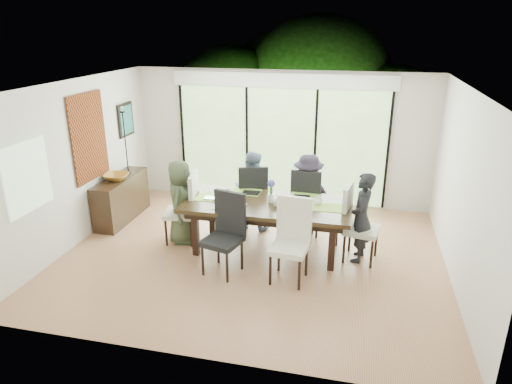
% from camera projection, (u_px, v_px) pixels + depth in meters
% --- Properties ---
extents(floor, '(6.00, 5.00, 0.01)m').
position_uv_depth(floor, '(253.00, 255.00, 7.40)').
color(floor, brown).
rests_on(floor, ground).
extents(ceiling, '(6.00, 5.00, 0.01)m').
position_uv_depth(ceiling, '(252.00, 85.00, 6.46)').
color(ceiling, white).
rests_on(ceiling, wall_back).
extents(wall_back, '(6.00, 0.02, 2.70)m').
position_uv_depth(wall_back, '(281.00, 138.00, 9.22)').
color(wall_back, silver).
rests_on(wall_back, floor).
extents(wall_front, '(6.00, 0.02, 2.70)m').
position_uv_depth(wall_front, '(195.00, 251.00, 4.63)').
color(wall_front, silver).
rests_on(wall_front, floor).
extents(wall_left, '(0.02, 5.00, 2.70)m').
position_uv_depth(wall_left, '(76.00, 163.00, 7.56)').
color(wall_left, white).
rests_on(wall_left, floor).
extents(wall_right, '(0.02, 5.00, 2.70)m').
position_uv_depth(wall_right, '(464.00, 191.00, 6.29)').
color(wall_right, silver).
rests_on(wall_right, floor).
extents(glass_doors, '(4.20, 0.02, 2.30)m').
position_uv_depth(glass_doors, '(281.00, 146.00, 9.24)').
color(glass_doors, '#598C3F').
rests_on(glass_doors, wall_back).
extents(blinds_header, '(4.40, 0.06, 0.28)m').
position_uv_depth(blinds_header, '(282.00, 80.00, 8.78)').
color(blinds_header, white).
rests_on(blinds_header, wall_back).
extents(mullion_a, '(0.05, 0.04, 2.30)m').
position_uv_depth(mullion_a, '(183.00, 140.00, 9.67)').
color(mullion_a, black).
rests_on(mullion_a, wall_back).
extents(mullion_b, '(0.05, 0.04, 2.30)m').
position_uv_depth(mullion_b, '(247.00, 144.00, 9.38)').
color(mullion_b, black).
rests_on(mullion_b, wall_back).
extents(mullion_c, '(0.05, 0.04, 2.30)m').
position_uv_depth(mullion_c, '(315.00, 148.00, 9.08)').
color(mullion_c, black).
rests_on(mullion_c, wall_back).
extents(mullion_d, '(0.05, 0.04, 2.30)m').
position_uv_depth(mullion_d, '(388.00, 152.00, 8.78)').
color(mullion_d, black).
rests_on(mullion_d, wall_back).
extents(side_window, '(0.02, 0.90, 1.00)m').
position_uv_depth(side_window, '(27.00, 177.00, 6.40)').
color(side_window, '#8CAD7F').
rests_on(side_window, wall_left).
extents(deck, '(6.00, 1.80, 0.10)m').
position_uv_depth(deck, '(287.00, 189.00, 10.52)').
color(deck, brown).
rests_on(deck, ground).
extents(rail_top, '(6.00, 0.08, 0.06)m').
position_uv_depth(rail_top, '(293.00, 154.00, 11.04)').
color(rail_top, '#4F2F22').
rests_on(rail_top, deck).
extents(foliage_left, '(3.20, 3.20, 3.20)m').
position_uv_depth(foliage_left, '(232.00, 108.00, 12.03)').
color(foliage_left, '#14380F').
rests_on(foliage_left, ground).
extents(foliage_mid, '(4.00, 4.00, 4.00)m').
position_uv_depth(foliage_mid, '(318.00, 94.00, 11.99)').
color(foliage_mid, '#14380F').
rests_on(foliage_mid, ground).
extents(foliage_right, '(2.80, 2.80, 2.80)m').
position_uv_depth(foliage_right, '(388.00, 123.00, 11.06)').
color(foliage_right, '#14380F').
rests_on(foliage_right, ground).
extents(foliage_far, '(3.60, 3.60, 3.60)m').
position_uv_depth(foliage_far, '(285.00, 95.00, 12.90)').
color(foliage_far, '#14380F').
rests_on(foliage_far, ground).
extents(table_top, '(2.68, 1.23, 0.07)m').
position_uv_depth(table_top, '(267.00, 205.00, 7.30)').
color(table_top, black).
rests_on(table_top, floor).
extents(table_apron, '(2.45, 1.00, 0.11)m').
position_uv_depth(table_apron, '(267.00, 210.00, 7.34)').
color(table_apron, black).
rests_on(table_apron, floor).
extents(table_leg_fl, '(0.10, 0.10, 0.77)m').
position_uv_depth(table_leg_fl, '(196.00, 233.00, 7.28)').
color(table_leg_fl, black).
rests_on(table_leg_fl, floor).
extents(table_leg_fr, '(0.10, 0.10, 0.77)m').
position_uv_depth(table_leg_fr, '(332.00, 247.00, 6.82)').
color(table_leg_fr, black).
rests_on(table_leg_fr, floor).
extents(table_leg_bl, '(0.10, 0.10, 0.77)m').
position_uv_depth(table_leg_bl, '(212.00, 213.00, 8.07)').
color(table_leg_bl, black).
rests_on(table_leg_bl, floor).
extents(table_leg_br, '(0.10, 0.10, 0.77)m').
position_uv_depth(table_leg_br, '(336.00, 224.00, 7.61)').
color(table_leg_br, black).
rests_on(table_leg_br, floor).
extents(chair_left_end, '(0.58, 0.58, 1.23)m').
position_uv_depth(chair_left_end, '(180.00, 208.00, 7.68)').
color(chair_left_end, silver).
rests_on(chair_left_end, floor).
extents(chair_right_end, '(0.59, 0.59, 1.23)m').
position_uv_depth(chair_right_end, '(362.00, 224.00, 7.05)').
color(chair_right_end, beige).
rests_on(chair_right_end, floor).
extents(chair_far_left, '(0.64, 0.64, 1.23)m').
position_uv_depth(chair_far_left, '(252.00, 195.00, 8.24)').
color(chair_far_left, black).
rests_on(chair_far_left, floor).
extents(chair_far_right, '(0.54, 0.54, 1.23)m').
position_uv_depth(chair_far_right, '(308.00, 200.00, 8.03)').
color(chair_far_right, black).
rests_on(chair_far_right, floor).
extents(chair_near_left, '(0.63, 0.63, 1.23)m').
position_uv_depth(chair_near_left, '(222.00, 235.00, 6.68)').
color(chair_near_left, black).
rests_on(chair_near_left, floor).
extents(chair_near_right, '(0.57, 0.57, 1.23)m').
position_uv_depth(chair_near_right, '(289.00, 242.00, 6.47)').
color(chair_near_right, white).
rests_on(chair_near_right, floor).
extents(person_left_end, '(0.48, 0.70, 1.44)m').
position_uv_depth(person_left_end, '(181.00, 202.00, 7.64)').
color(person_left_end, '#404E34').
rests_on(person_left_end, floor).
extents(person_right_end, '(0.50, 0.72, 1.44)m').
position_uv_depth(person_right_end, '(361.00, 218.00, 7.02)').
color(person_right_end, black).
rests_on(person_right_end, floor).
extents(person_far_left, '(0.75, 0.57, 1.44)m').
position_uv_depth(person_far_left, '(252.00, 190.00, 8.18)').
color(person_far_left, '#6F84A0').
rests_on(person_far_left, floor).
extents(person_far_right, '(0.75, 0.57, 1.44)m').
position_uv_depth(person_far_right, '(308.00, 194.00, 7.97)').
color(person_far_right, black).
rests_on(person_far_right, floor).
extents(placemat_left, '(0.49, 0.36, 0.01)m').
position_uv_depth(placemat_left, '(211.00, 198.00, 7.49)').
color(placemat_left, '#8DC345').
rests_on(placemat_left, table_top).
extents(placemat_right, '(0.49, 0.36, 0.01)m').
position_uv_depth(placemat_right, '(327.00, 207.00, 7.09)').
color(placemat_right, '#7FA43A').
rests_on(placemat_right, table_top).
extents(placemat_far_l, '(0.49, 0.36, 0.01)m').
position_uv_depth(placemat_far_l, '(246.00, 192.00, 7.75)').
color(placemat_far_l, '#7FB942').
rests_on(placemat_far_l, table_top).
extents(placemat_far_r, '(0.49, 0.36, 0.01)m').
position_uv_depth(placemat_far_r, '(305.00, 196.00, 7.54)').
color(placemat_far_r, '#7FAF3E').
rests_on(placemat_far_r, table_top).
extents(placemat_paper, '(0.49, 0.36, 0.01)m').
position_uv_depth(placemat_paper, '(229.00, 206.00, 7.13)').
color(placemat_paper, white).
rests_on(placemat_paper, table_top).
extents(tablet_far_l, '(0.29, 0.20, 0.01)m').
position_uv_depth(tablet_far_l, '(251.00, 193.00, 7.68)').
color(tablet_far_l, black).
rests_on(tablet_far_l, table_top).
extents(tablet_far_r, '(0.27, 0.19, 0.01)m').
position_uv_depth(tablet_far_r, '(301.00, 197.00, 7.50)').
color(tablet_far_r, black).
rests_on(tablet_far_r, table_top).
extents(papers, '(0.33, 0.25, 0.00)m').
position_uv_depth(papers, '(311.00, 207.00, 7.09)').
color(papers, white).
rests_on(papers, table_top).
extents(platter_base, '(0.29, 0.29, 0.03)m').
position_uv_depth(platter_base, '(229.00, 205.00, 7.12)').
color(platter_base, white).
rests_on(platter_base, table_top).
extents(platter_snacks, '(0.22, 0.22, 0.02)m').
position_uv_depth(platter_snacks, '(229.00, 204.00, 7.12)').
color(platter_snacks, orange).
rests_on(platter_snacks, table_top).
extents(vase, '(0.09, 0.09, 0.13)m').
position_uv_depth(vase, '(271.00, 198.00, 7.30)').
color(vase, silver).
rests_on(vase, table_top).
extents(hyacinth_stems, '(0.04, 0.04, 0.18)m').
position_uv_depth(hyacinth_stems, '(271.00, 190.00, 7.25)').
color(hyacinth_stems, '#337226').
rests_on(hyacinth_stems, table_top).
extents(hyacinth_blooms, '(0.12, 0.12, 0.12)m').
position_uv_depth(hyacinth_blooms, '(271.00, 183.00, 7.22)').
color(hyacinth_blooms, '#4D4CBE').
rests_on(hyacinth_blooms, table_top).
extents(laptop, '(0.39, 0.27, 0.03)m').
position_uv_depth(laptop, '(215.00, 200.00, 7.37)').
color(laptop, silver).
rests_on(laptop, table_top).
extents(cup_a, '(0.18, 0.18, 0.11)m').
position_uv_depth(cup_a, '(228.00, 193.00, 7.55)').
color(cup_a, white).
rests_on(cup_a, table_top).
extents(cup_b, '(0.15, 0.15, 0.10)m').
position_uv_depth(cup_b, '(275.00, 203.00, 7.15)').
color(cup_b, white).
rests_on(cup_b, table_top).
extents(cup_c, '(0.16, 0.16, 0.11)m').
position_uv_depth(cup_c, '(318.00, 201.00, 7.19)').
color(cup_c, white).
rests_on(cup_c, table_top).
extents(book, '(0.21, 0.27, 0.02)m').
position_uv_depth(book, '(283.00, 202.00, 7.28)').
color(book, white).
rests_on(book, table_top).
extents(sideboard, '(0.41, 1.47, 0.83)m').
position_uv_depth(sideboard, '(122.00, 198.00, 8.63)').
color(sideboard, black).
rests_on(sideboard, floor).
extents(bowl, '(0.44, 0.44, 0.11)m').
position_uv_depth(bowl, '(116.00, 177.00, 8.38)').
color(bowl, '#966420').
rests_on(bowl, sideboard).
extents(candlestick_base, '(0.09, 0.09, 0.04)m').
position_uv_depth(candlestick_base, '(128.00, 171.00, 8.80)').
color(candlestick_base, black).
rests_on(candlestick_base, sideboard).
extents(candlestick_shaft, '(0.02, 0.02, 1.15)m').
position_uv_depth(candlestick_shaft, '(125.00, 142.00, 8.60)').
color(candlestick_shaft, black).
rests_on(candlestick_shaft, sideboard).
extents(candlestick_pan, '(0.09, 0.09, 0.03)m').
position_uv_depth(candlestick_pan, '(122.00, 112.00, 8.41)').
color(candlestick_pan, black).
rests_on(candlestick_pan, sideboard).
extents(candle, '(0.03, 0.03, 0.09)m').
position_uv_depth(candle, '(122.00, 109.00, 8.39)').
color(candle, silver).
rests_on(candle, sideboard).
extents(tapestry, '(0.02, 1.00, 1.50)m').
position_uv_depth(tapestry, '(89.00, 137.00, 7.80)').
color(tapestry, '#8D3914').
rests_on(tapestry, wall_left).
extents(art_frame, '(0.03, 0.55, 0.65)m').
position_uv_depth(art_frame, '(126.00, 120.00, 8.97)').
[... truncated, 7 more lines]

